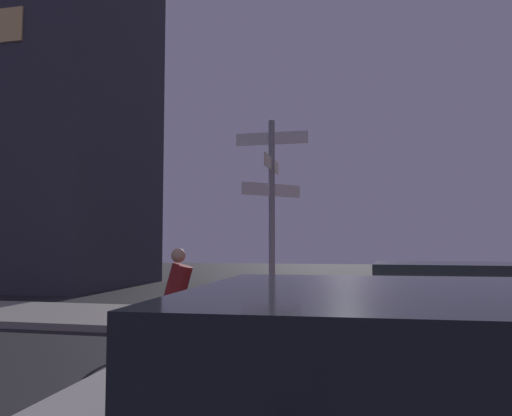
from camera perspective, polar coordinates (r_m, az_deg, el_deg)
name	(u,v)px	position (r m, az deg, el deg)	size (l,w,h in m)	color
sidewalk_kerb	(341,324)	(10.58, 9.50, -12.75)	(40.00, 3.20, 0.14)	gray
signpost	(272,202)	(9.73, 1.79, 0.71)	(1.41, 1.32, 3.93)	gray
car_near_left	(448,311)	(7.44, 20.72, -10.78)	(4.66, 2.19, 1.42)	maroon
cyclist	(181,305)	(7.88, -8.43, -10.77)	(1.82, 0.34, 1.61)	black
building_left_block	(34,76)	(23.85, -23.71, 13.40)	(8.72, 7.17, 17.42)	#383842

